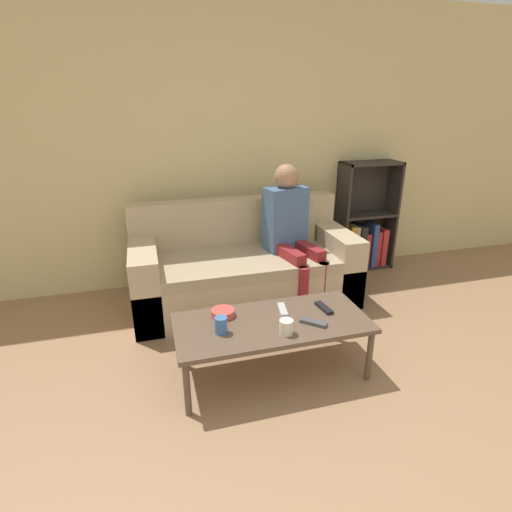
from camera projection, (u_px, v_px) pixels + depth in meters
wall_back at (222, 148)px, 3.73m from camera, size 12.00×0.06×2.60m
couch at (244, 269)px, 3.58m from camera, size 1.93×0.87×0.87m
bookshelf at (363, 230)px, 4.28m from camera, size 0.61×0.28×1.14m
coffee_table at (272, 326)px, 2.57m from camera, size 1.25×0.57×0.39m
person_adult at (290, 225)px, 3.47m from camera, size 0.44×0.66×1.21m
cup_near at (286, 327)px, 2.40m from camera, size 0.09×0.09×0.09m
cup_far at (221, 325)px, 2.41m from camera, size 0.08×0.08×0.11m
tv_remote_0 at (324, 308)px, 2.70m from camera, size 0.07×0.17×0.02m
tv_remote_1 at (283, 310)px, 2.67m from camera, size 0.08×0.18×0.02m
tv_remote_2 at (314, 323)px, 2.51m from camera, size 0.16×0.15×0.02m
snack_bowl at (223, 313)px, 2.61m from camera, size 0.15×0.15×0.05m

